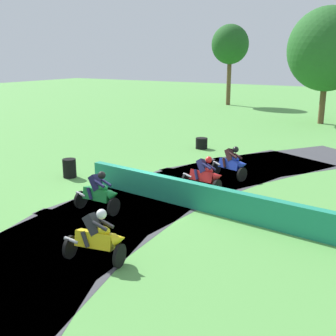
{
  "coord_description": "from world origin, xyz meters",
  "views": [
    {
      "loc": [
        8.23,
        -12.19,
        5.05
      ],
      "look_at": [
        0.23,
        0.95,
        0.9
      ],
      "focal_mm": 44.85,
      "sensor_mm": 36.0,
      "label": 1
    }
  ],
  "objects_px": {
    "motorcycle_lead_blue": "(232,163)",
    "tire_stack_mid_a": "(69,168)",
    "motorcycle_chase_red": "(204,175)",
    "motorcycle_fourth_yellow": "(98,237)",
    "motorcycle_trailing_green": "(99,193)",
    "tire_stack_near": "(202,143)"
  },
  "relations": [
    {
      "from": "motorcycle_fourth_yellow",
      "to": "tire_stack_mid_a",
      "type": "distance_m",
      "value": 7.96
    },
    {
      "from": "motorcycle_chase_red",
      "to": "motorcycle_trailing_green",
      "type": "bearing_deg",
      "value": -117.47
    },
    {
      "from": "motorcycle_lead_blue",
      "to": "motorcycle_chase_red",
      "type": "relative_size",
      "value": 1.01
    },
    {
      "from": "motorcycle_trailing_green",
      "to": "tire_stack_near",
      "type": "relative_size",
      "value": 2.57
    },
    {
      "from": "motorcycle_chase_red",
      "to": "tire_stack_near",
      "type": "bearing_deg",
      "value": 117.71
    },
    {
      "from": "tire_stack_mid_a",
      "to": "motorcycle_trailing_green",
      "type": "bearing_deg",
      "value": -33.4
    },
    {
      "from": "motorcycle_chase_red",
      "to": "motorcycle_trailing_green",
      "type": "distance_m",
      "value": 4.28
    },
    {
      "from": "motorcycle_chase_red",
      "to": "motorcycle_fourth_yellow",
      "type": "height_order",
      "value": "motorcycle_fourth_yellow"
    },
    {
      "from": "motorcycle_trailing_green",
      "to": "tire_stack_mid_a",
      "type": "xyz_separation_m",
      "value": [
        -3.76,
        2.48,
        -0.26
      ]
    },
    {
      "from": "motorcycle_lead_blue",
      "to": "motorcycle_trailing_green",
      "type": "xyz_separation_m",
      "value": [
        -2.17,
        -5.98,
        0.01
      ]
    },
    {
      "from": "motorcycle_lead_blue",
      "to": "tire_stack_mid_a",
      "type": "relative_size",
      "value": 2.15
    },
    {
      "from": "motorcycle_fourth_yellow",
      "to": "tire_stack_mid_a",
      "type": "xyz_separation_m",
      "value": [
        -6.02,
        5.19,
        -0.25
      ]
    },
    {
      "from": "motorcycle_fourth_yellow",
      "to": "motorcycle_lead_blue",
      "type": "bearing_deg",
      "value": 90.64
    },
    {
      "from": "motorcycle_chase_red",
      "to": "tire_stack_mid_a",
      "type": "bearing_deg",
      "value": -167.02
    },
    {
      "from": "motorcycle_trailing_green",
      "to": "tire_stack_near",
      "type": "bearing_deg",
      "value": 98.33
    },
    {
      "from": "motorcycle_lead_blue",
      "to": "motorcycle_fourth_yellow",
      "type": "xyz_separation_m",
      "value": [
        0.1,
        -8.69,
        0.01
      ]
    },
    {
      "from": "tire_stack_near",
      "to": "motorcycle_lead_blue",
      "type": "bearing_deg",
      "value": -50.6
    },
    {
      "from": "motorcycle_fourth_yellow",
      "to": "tire_stack_near",
      "type": "relative_size",
      "value": 2.57
    },
    {
      "from": "motorcycle_lead_blue",
      "to": "motorcycle_chase_red",
      "type": "bearing_deg",
      "value": -95.05
    },
    {
      "from": "motorcycle_trailing_green",
      "to": "motorcycle_fourth_yellow",
      "type": "bearing_deg",
      "value": -50.17
    },
    {
      "from": "tire_stack_near",
      "to": "tire_stack_mid_a",
      "type": "relative_size",
      "value": 0.82
    },
    {
      "from": "tire_stack_near",
      "to": "tire_stack_mid_a",
      "type": "xyz_separation_m",
      "value": [
        -2.22,
        -8.01,
        0.1
      ]
    }
  ]
}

